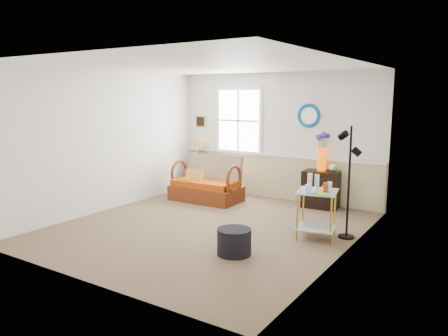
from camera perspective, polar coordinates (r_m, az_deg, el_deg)
The scene contains 19 objects.
floor at distance 7.23m, azimuth -2.15°, elevation -7.75°, with size 4.50×5.00×0.01m, color brown.
ceiling at distance 6.92m, azimuth -2.29°, elevation 13.27°, with size 4.50×5.00×0.01m, color white.
walls at distance 6.96m, azimuth -2.21°, elevation 2.53°, with size 4.51×5.01×2.60m.
wainscot at distance 9.21m, azimuth 6.73°, elevation -1.18°, with size 4.46×0.02×0.90m, color tan.
chair_rail at distance 9.12m, azimuth 6.76°, elevation 1.71°, with size 4.46×0.04×0.06m, color white.
window at distance 9.49m, azimuth 1.93°, elevation 6.20°, with size 1.14×0.06×1.44m, color white, non-canonical shape.
picture at distance 10.06m, azimuth -3.06°, elevation 6.09°, with size 0.28×0.03×0.28m, color #AB732C.
mirror at distance 8.77m, azimuth 11.02°, elevation 6.75°, with size 0.47×0.47×0.07m, color #006EAA.
loveseat at distance 8.93m, azimuth -2.36°, elevation -1.39°, with size 1.40×0.80×0.92m, color brown, non-canonical shape.
throw_pillow at distance 8.95m, azimuth -3.90°, elevation -1.27°, with size 0.35×0.09×0.35m, color orange, non-canonical shape.
lamp_stand at distance 10.01m, azimuth -3.32°, elevation -1.04°, with size 0.36×0.36×0.63m, color black, non-canonical shape.
table_lamp at distance 9.91m, azimuth -3.16°, elevation 2.26°, with size 0.29×0.29×0.53m, color #AB7123, non-canonical shape.
potted_plant at distance 9.88m, azimuth -2.59°, elevation 1.55°, with size 0.34×0.37×0.29m, color #4D8637.
cabinet at distance 8.60m, azimuth 12.54°, elevation -2.73°, with size 0.67×0.43×0.72m, color black, non-canonical shape.
flower_vase at distance 8.53m, azimuth 12.68°, elevation 2.06°, with size 0.21×0.21×0.72m, color #EF4E00, non-canonical shape.
side_table at distance 6.76m, azimuth 11.98°, elevation -5.96°, with size 0.58×0.58×0.73m, color #AF832E, non-canonical shape.
tabletop_items at distance 6.62m, azimuth 12.21°, elevation -1.94°, with size 0.42×0.42×0.25m, color silver, non-canonical shape.
floor_lamp at distance 6.78m, azimuth 15.99°, elevation -1.88°, with size 0.25×0.25×1.70m, color black, non-canonical shape.
ottoman at distance 6.00m, azimuth 1.34°, elevation -9.60°, with size 0.47×0.47×0.36m, color black.
Camera 1 is at (3.97, -5.65, 2.14)m, focal length 35.00 mm.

